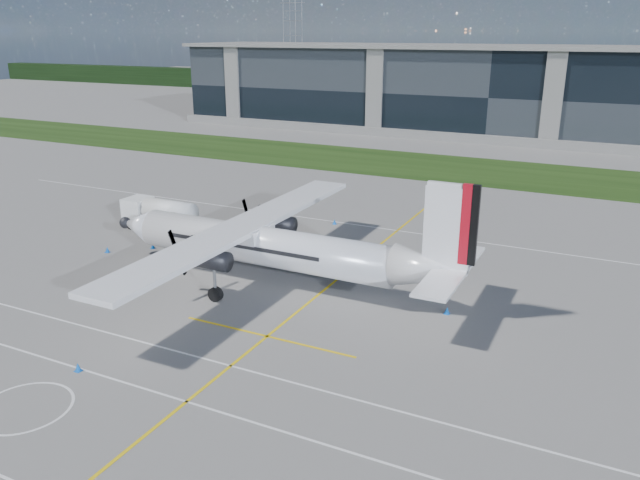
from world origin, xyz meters
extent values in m
plane|color=slate|center=(0.00, 40.00, 0.00)|extent=(400.00, 400.00, 0.00)
cube|color=black|center=(0.00, 48.00, 0.02)|extent=(400.00, 18.00, 0.04)
cube|color=black|center=(0.00, 80.00, 7.50)|extent=(120.00, 20.00, 15.00)
cube|color=black|center=(0.00, 140.00, 3.00)|extent=(400.00, 6.00, 6.00)
cube|color=yellow|center=(3.00, 10.00, 0.01)|extent=(0.20, 70.00, 0.01)
cube|color=white|center=(0.00, -14.00, 0.01)|extent=(90.00, 0.15, 0.01)
imported|color=#F25907|center=(-9.28, 4.36, 1.08)|extent=(0.90, 1.04, 2.15)
cone|color=blue|center=(-3.23, 17.28, 0.25)|extent=(0.36, 0.36, 0.50)
cone|color=blue|center=(-17.18, 1.28, 0.25)|extent=(0.36, 0.36, 0.50)
cone|color=blue|center=(-4.29, -14.21, 0.25)|extent=(0.36, 0.36, 0.50)
cone|color=blue|center=(12.11, 2.11, 0.25)|extent=(0.36, 0.36, 0.50)
cone|color=blue|center=(-14.38, 3.79, 0.25)|extent=(0.36, 0.36, 0.50)
camera|label=1|loc=(21.25, -35.64, 17.95)|focal=35.00mm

